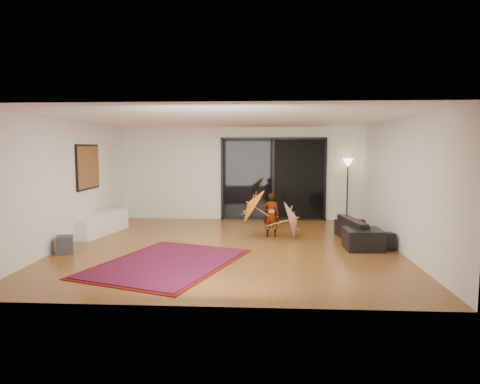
# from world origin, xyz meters

# --- Properties ---
(floor) EXTENTS (7.00, 7.00, 0.00)m
(floor) POSITION_xyz_m (0.00, 0.00, 0.00)
(floor) COLOR olive
(floor) RESTS_ON ground
(ceiling) EXTENTS (7.00, 7.00, 0.00)m
(ceiling) POSITION_xyz_m (0.00, 0.00, 2.70)
(ceiling) COLOR white
(ceiling) RESTS_ON wall_back
(wall_back) EXTENTS (7.00, 0.00, 7.00)m
(wall_back) POSITION_xyz_m (0.00, 3.50, 1.35)
(wall_back) COLOR silver
(wall_back) RESTS_ON floor
(wall_front) EXTENTS (7.00, 0.00, 7.00)m
(wall_front) POSITION_xyz_m (0.00, -3.50, 1.35)
(wall_front) COLOR silver
(wall_front) RESTS_ON floor
(wall_left) EXTENTS (0.00, 7.00, 7.00)m
(wall_left) POSITION_xyz_m (-3.50, 0.00, 1.35)
(wall_left) COLOR silver
(wall_left) RESTS_ON floor
(wall_right) EXTENTS (0.00, 7.00, 7.00)m
(wall_right) POSITION_xyz_m (3.50, 0.00, 1.35)
(wall_right) COLOR silver
(wall_right) RESTS_ON floor
(sliding_door) EXTENTS (3.06, 0.07, 2.40)m
(sliding_door) POSITION_xyz_m (1.00, 3.47, 1.20)
(sliding_door) COLOR black
(sliding_door) RESTS_ON wall_back
(painting) EXTENTS (0.04, 1.28, 1.08)m
(painting) POSITION_xyz_m (-3.46, 1.00, 1.65)
(painting) COLOR black
(painting) RESTS_ON wall_left
(media_console) EXTENTS (0.80, 1.88, 0.51)m
(media_console) POSITION_xyz_m (-3.25, 1.13, 0.25)
(media_console) COLOR white
(media_console) RESTS_ON floor
(speaker) EXTENTS (0.40, 0.40, 0.35)m
(speaker) POSITION_xyz_m (-3.25, -0.80, 0.18)
(speaker) COLOR #424244
(speaker) RESTS_ON floor
(persian_rug) EXTENTS (3.02, 3.55, 0.02)m
(persian_rug) POSITION_xyz_m (-1.02, -1.43, 0.01)
(persian_rug) COLOR #530B07
(persian_rug) RESTS_ON floor
(sofa) EXTENTS (0.99, 1.93, 0.54)m
(sofa) POSITION_xyz_m (2.95, 0.59, 0.27)
(sofa) COLOR black
(sofa) RESTS_ON floor
(ottoman) EXTENTS (0.77, 0.77, 0.42)m
(ottoman) POSITION_xyz_m (2.81, -0.09, 0.21)
(ottoman) COLOR black
(ottoman) RESTS_ON floor
(floor_lamp) EXTENTS (0.31, 0.31, 1.80)m
(floor_lamp) POSITION_xyz_m (3.10, 3.25, 1.42)
(floor_lamp) COLOR black
(floor_lamp) RESTS_ON floor
(child) EXTENTS (0.40, 0.28, 1.05)m
(child) POSITION_xyz_m (0.91, 1.05, 0.52)
(child) COLOR #999999
(child) RESTS_ON floor
(parasol_orange) EXTENTS (0.63, 0.91, 0.91)m
(parasol_orange) POSITION_xyz_m (0.36, 1.00, 0.73)
(parasol_orange) COLOR #DC510B
(parasol_orange) RESTS_ON child
(parasol_white) EXTENTS (0.53, 0.90, 0.92)m
(parasol_white) POSITION_xyz_m (1.51, 0.90, 0.50)
(parasol_white) COLOR white
(parasol_white) RESTS_ON floor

